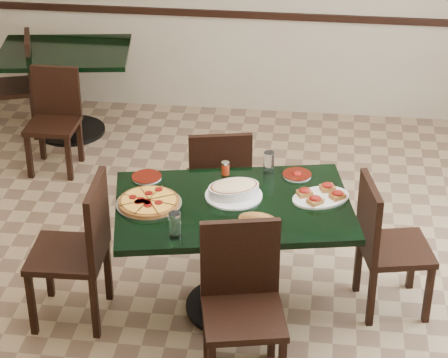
# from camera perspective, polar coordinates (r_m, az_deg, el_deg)

# --- Properties ---
(floor) EXTENTS (5.50, 5.50, 0.00)m
(floor) POSITION_cam_1_polar(r_m,az_deg,el_deg) (5.62, 0.05, -7.17)
(floor) COLOR #8B7350
(floor) RESTS_ON ground
(room_shell) EXTENTS (5.50, 5.50, 5.50)m
(room_shell) POSITION_cam_1_polar(r_m,az_deg,el_deg) (6.60, 10.93, 9.53)
(room_shell) COLOR silver
(room_shell) RESTS_ON floor
(main_table) EXTENTS (1.51, 1.13, 0.75)m
(main_table) POSITION_cam_1_polar(r_m,az_deg,el_deg) (5.14, 0.61, -3.37)
(main_table) COLOR black
(main_table) RESTS_ON floor
(back_table) EXTENTS (1.17, 0.93, 0.75)m
(back_table) POSITION_cam_1_polar(r_m,az_deg,el_deg) (7.48, -10.27, 6.65)
(back_table) COLOR black
(back_table) RESTS_ON floor
(chair_far) EXTENTS (0.49, 0.49, 0.88)m
(chair_far) POSITION_cam_1_polar(r_m,az_deg,el_deg) (5.82, -0.31, -0.09)
(chair_far) COLOR black
(chair_far) RESTS_ON floor
(chair_near) EXTENTS (0.51, 0.51, 0.92)m
(chair_near) POSITION_cam_1_polar(r_m,az_deg,el_deg) (4.70, 1.18, -7.63)
(chair_near) COLOR black
(chair_near) RESTS_ON floor
(chair_right) EXTENTS (0.49, 0.49, 0.87)m
(chair_right) POSITION_cam_1_polar(r_m,az_deg,el_deg) (5.28, 10.39, -3.96)
(chair_right) COLOR black
(chair_right) RESTS_ON floor
(chair_left) EXTENTS (0.45, 0.45, 0.93)m
(chair_left) POSITION_cam_1_polar(r_m,az_deg,el_deg) (5.16, -9.33, -4.23)
(chair_left) COLOR black
(chair_left) RESTS_ON floor
(back_chair_near) EXTENTS (0.38, 0.38, 0.81)m
(back_chair_near) POSITION_cam_1_polar(r_m,az_deg,el_deg) (6.97, -11.00, 4.18)
(back_chair_near) COLOR black
(back_chair_near) RESTS_ON floor
(back_chair_left) EXTENTS (0.51, 0.51, 0.87)m
(back_chair_left) POSITION_cam_1_polar(r_m,az_deg,el_deg) (7.59, -13.23, 6.34)
(back_chair_left) COLOR black
(back_chair_left) RESTS_ON floor
(pepperoni_pizza) EXTENTS (0.38, 0.38, 0.04)m
(pepperoni_pizza) POSITION_cam_1_polar(r_m,az_deg,el_deg) (5.05, -4.93, -1.50)
(pepperoni_pizza) COLOR silver
(pepperoni_pizza) RESTS_ON main_table
(lasagna_casserole) EXTENTS (0.36, 0.34, 0.09)m
(lasagna_casserole) POSITION_cam_1_polar(r_m,az_deg,el_deg) (5.09, 0.64, -0.69)
(lasagna_casserole) COLOR white
(lasagna_casserole) RESTS_ON main_table
(bread_basket) EXTENTS (0.24, 0.18, 0.09)m
(bread_basket) POSITION_cam_1_polar(r_m,az_deg,el_deg) (4.80, 2.20, -2.82)
(bread_basket) COLOR brown
(bread_basket) RESTS_ON main_table
(bruschetta_platter) EXTENTS (0.42, 0.38, 0.05)m
(bruschetta_platter) POSITION_cam_1_polar(r_m,az_deg,el_deg) (5.11, 6.35, -1.06)
(bruschetta_platter) COLOR white
(bruschetta_platter) RESTS_ON main_table
(side_plate_near) EXTENTS (0.16, 0.16, 0.02)m
(side_plate_near) POSITION_cam_1_polar(r_m,az_deg,el_deg) (4.79, -0.24, -3.34)
(side_plate_near) COLOR white
(side_plate_near) RESTS_ON main_table
(side_plate_far_r) EXTENTS (0.18, 0.18, 0.03)m
(side_plate_far_r) POSITION_cam_1_polar(r_m,az_deg,el_deg) (5.35, 4.79, 0.29)
(side_plate_far_r) COLOR white
(side_plate_far_r) RESTS_ON main_table
(side_plate_far_l) EXTENTS (0.18, 0.18, 0.02)m
(side_plate_far_l) POSITION_cam_1_polar(r_m,az_deg,el_deg) (5.32, -5.07, 0.13)
(side_plate_far_l) COLOR white
(side_plate_far_l) RESTS_ON main_table
(napkin_setting) EXTENTS (0.23, 0.23, 0.01)m
(napkin_setting) POSITION_cam_1_polar(r_m,az_deg,el_deg) (4.78, -0.26, -3.50)
(napkin_setting) COLOR white
(napkin_setting) RESTS_ON main_table
(water_glass_a) EXTENTS (0.07, 0.07, 0.14)m
(water_glass_a) POSITION_cam_1_polar(r_m,az_deg,el_deg) (5.34, 2.95, 1.08)
(water_glass_a) COLOR white
(water_glass_a) RESTS_ON main_table
(water_glass_b) EXTENTS (0.07, 0.07, 0.15)m
(water_glass_b) POSITION_cam_1_polar(r_m,az_deg,el_deg) (4.72, -3.21, -3.01)
(water_glass_b) COLOR white
(water_glass_b) RESTS_ON main_table
(pepper_shaker) EXTENTS (0.05, 0.05, 0.08)m
(pepper_shaker) POSITION_cam_1_polar(r_m,az_deg,el_deg) (5.33, 0.09, 0.72)
(pepper_shaker) COLOR #B72A13
(pepper_shaker) RESTS_ON main_table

